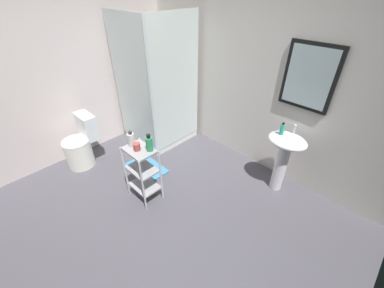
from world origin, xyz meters
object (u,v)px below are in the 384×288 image
at_px(shower_stall, 158,115).
at_px(pedestal_sink, 284,152).
at_px(toilet, 81,146).
at_px(body_wash_bottle_green, 149,144).
at_px(storage_cart, 142,170).
at_px(rinse_cup, 137,147).
at_px(lotion_bottle_white, 131,140).
at_px(hand_soap_bottle, 282,129).
at_px(bath_mat, 146,168).

height_order(shower_stall, pedestal_sink, shower_stall).
distance_m(toilet, body_wash_bottle_green, 1.44).
distance_m(storage_cart, rinse_cup, 0.35).
bearing_deg(toilet, shower_stall, 76.21).
distance_m(toilet, rinse_cup, 1.30).
xyz_separation_m(shower_stall, lotion_bottle_white, (0.80, -0.99, 0.36)).
relative_size(storage_cart, hand_soap_bottle, 4.89).
bearing_deg(hand_soap_bottle, storage_cart, -128.08).
height_order(shower_stall, toilet, shower_stall).
height_order(toilet, storage_cart, toilet).
relative_size(toilet, body_wash_bottle_green, 3.67).
bearing_deg(bath_mat, toilet, -144.05).
bearing_deg(rinse_cup, hand_soap_bottle, 52.21).
bearing_deg(pedestal_sink, rinse_cup, -129.68).
relative_size(hand_soap_bottle, bath_mat, 0.25).
xyz_separation_m(toilet, bath_mat, (0.76, 0.55, -0.31)).
height_order(pedestal_sink, hand_soap_bottle, hand_soap_bottle).
height_order(pedestal_sink, body_wash_bottle_green, body_wash_bottle_green).
bearing_deg(shower_stall, body_wash_bottle_green, -41.71).
bearing_deg(body_wash_bottle_green, rinse_cup, -138.62).
relative_size(shower_stall, hand_soap_bottle, 13.22).
bearing_deg(rinse_cup, pedestal_sink, 50.32).
relative_size(hand_soap_bottle, lotion_bottle_white, 0.77).
height_order(shower_stall, hand_soap_bottle, shower_stall).
bearing_deg(shower_stall, hand_soap_bottle, 9.66).
xyz_separation_m(toilet, body_wash_bottle_green, (1.30, 0.31, 0.52)).
xyz_separation_m(hand_soap_bottle, rinse_cup, (-1.02, -1.32, -0.09)).
relative_size(body_wash_bottle_green, bath_mat, 0.34).
xyz_separation_m(pedestal_sink, bath_mat, (-1.54, -1.00, -0.57)).
bearing_deg(toilet, storage_cart, 11.15).
height_order(pedestal_sink, storage_cart, pedestal_sink).
xyz_separation_m(shower_stall, toilet, (-0.30, -1.21, -0.15)).
relative_size(storage_cart, bath_mat, 1.23).
bearing_deg(toilet, lotion_bottle_white, 11.33).
xyz_separation_m(storage_cart, bath_mat, (-0.44, 0.32, -0.43)).
distance_m(shower_stall, pedestal_sink, 2.04).
relative_size(pedestal_sink, body_wash_bottle_green, 3.92).
bearing_deg(hand_soap_bottle, bath_mat, -145.98).
xyz_separation_m(pedestal_sink, hand_soap_bottle, (-0.09, -0.02, 0.30)).
distance_m(pedestal_sink, lotion_bottle_white, 1.82).
height_order(toilet, bath_mat, toilet).
bearing_deg(bath_mat, body_wash_bottle_green, -23.88).
bearing_deg(rinse_cup, lotion_bottle_white, 178.47).
relative_size(pedestal_sink, rinse_cup, 9.43).
bearing_deg(storage_cart, lotion_bottle_white, -170.74).
bearing_deg(toilet, rinse_cup, 10.26).
xyz_separation_m(storage_cart, hand_soap_bottle, (1.02, 1.30, 0.44)).
distance_m(body_wash_bottle_green, rinse_cup, 0.15).
height_order(storage_cart, body_wash_bottle_green, body_wash_bottle_green).
bearing_deg(toilet, body_wash_bottle_green, 13.44).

